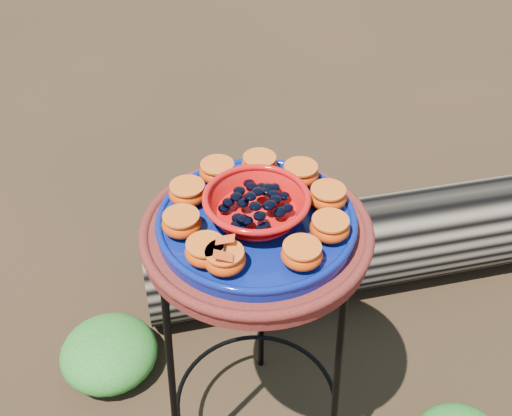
# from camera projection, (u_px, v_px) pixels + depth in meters

# --- Properties ---
(plant_stand) EXTENTS (0.44, 0.44, 0.70)m
(plant_stand) POSITION_uv_depth(u_px,v_px,m) (256.00, 351.00, 1.48)
(plant_stand) COLOR black
(plant_stand) RESTS_ON ground
(terracotta_saucer) EXTENTS (0.44, 0.44, 0.04)m
(terracotta_saucer) POSITION_uv_depth(u_px,v_px,m) (256.00, 235.00, 1.24)
(terracotta_saucer) COLOR #430F08
(terracotta_saucer) RESTS_ON plant_stand
(cobalt_plate) EXTENTS (0.38, 0.38, 0.03)m
(cobalt_plate) POSITION_uv_depth(u_px,v_px,m) (256.00, 223.00, 1.22)
(cobalt_plate) COLOR #0B0C5D
(cobalt_plate) RESTS_ON terracotta_saucer
(red_bowl) EXTENTS (0.19, 0.19, 0.05)m
(red_bowl) POSITION_uv_depth(u_px,v_px,m) (256.00, 208.00, 1.20)
(red_bowl) COLOR red
(red_bowl) RESTS_ON cobalt_plate
(glass_gems) EXTENTS (0.15, 0.15, 0.03)m
(glass_gems) POSITION_uv_depth(u_px,v_px,m) (256.00, 191.00, 1.17)
(glass_gems) COLOR black
(glass_gems) RESTS_ON red_bowl
(orange_half_0) EXTENTS (0.07, 0.07, 0.04)m
(orange_half_0) POSITION_uv_depth(u_px,v_px,m) (225.00, 260.00, 1.10)
(orange_half_0) COLOR red
(orange_half_0) RESTS_ON cobalt_plate
(orange_half_1) EXTENTS (0.07, 0.07, 0.04)m
(orange_half_1) POSITION_uv_depth(u_px,v_px,m) (302.00, 255.00, 1.11)
(orange_half_1) COLOR red
(orange_half_1) RESTS_ON cobalt_plate
(orange_half_2) EXTENTS (0.07, 0.07, 0.04)m
(orange_half_2) POSITION_uv_depth(u_px,v_px,m) (330.00, 228.00, 1.17)
(orange_half_2) COLOR red
(orange_half_2) RESTS_ON cobalt_plate
(orange_half_3) EXTENTS (0.07, 0.07, 0.04)m
(orange_half_3) POSITION_uv_depth(u_px,v_px,m) (328.00, 197.00, 1.23)
(orange_half_3) COLOR red
(orange_half_3) RESTS_ON cobalt_plate
(orange_half_4) EXTENTS (0.07, 0.07, 0.04)m
(orange_half_4) POSITION_uv_depth(u_px,v_px,m) (300.00, 174.00, 1.29)
(orange_half_4) COLOR red
(orange_half_4) RESTS_ON cobalt_plate
(orange_half_5) EXTENTS (0.07, 0.07, 0.04)m
(orange_half_5) POSITION_uv_depth(u_px,v_px,m) (259.00, 165.00, 1.31)
(orange_half_5) COLOR red
(orange_half_5) RESTS_ON cobalt_plate
(orange_half_6) EXTENTS (0.07, 0.07, 0.04)m
(orange_half_6) POSITION_uv_depth(u_px,v_px,m) (218.00, 172.00, 1.29)
(orange_half_6) COLOR red
(orange_half_6) RESTS_ON cobalt_plate
(orange_half_7) EXTENTS (0.07, 0.07, 0.04)m
(orange_half_7) POSITION_uv_depth(u_px,v_px,m) (188.00, 193.00, 1.24)
(orange_half_7) COLOR red
(orange_half_7) RESTS_ON cobalt_plate
(orange_half_8) EXTENTS (0.07, 0.07, 0.04)m
(orange_half_8) POSITION_uv_depth(u_px,v_px,m) (182.00, 224.00, 1.17)
(orange_half_8) COLOR red
(orange_half_8) RESTS_ON cobalt_plate
(orange_half_9) EXTENTS (0.07, 0.07, 0.04)m
(orange_half_9) POSITION_uv_depth(u_px,v_px,m) (206.00, 252.00, 1.12)
(orange_half_9) COLOR red
(orange_half_9) RESTS_ON cobalt_plate
(butterfly) EXTENTS (0.07, 0.05, 0.01)m
(butterfly) POSITION_uv_depth(u_px,v_px,m) (224.00, 249.00, 1.09)
(butterfly) COLOR red
(butterfly) RESTS_ON orange_half_0
(driftwood_log) EXTENTS (1.61, 0.84, 0.29)m
(driftwood_log) POSITION_uv_depth(u_px,v_px,m) (387.00, 239.00, 2.07)
(driftwood_log) COLOR black
(driftwood_log) RESTS_ON ground
(foliage_left) EXTENTS (0.28, 0.28, 0.14)m
(foliage_left) POSITION_uv_depth(u_px,v_px,m) (109.00, 352.00, 1.82)
(foliage_left) COLOR #1F6214
(foliage_left) RESTS_ON ground
(foliage_back) EXTENTS (0.29, 0.29, 0.14)m
(foliage_back) POSITION_uv_depth(u_px,v_px,m) (203.00, 258.00, 2.11)
(foliage_back) COLOR #1F6214
(foliage_back) RESTS_ON ground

